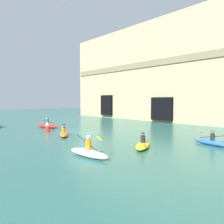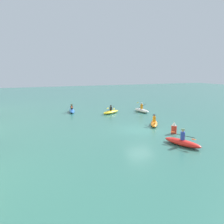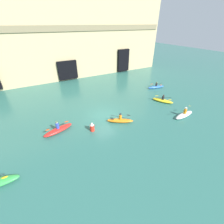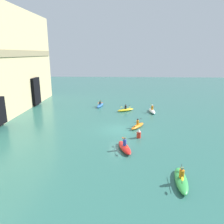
{
  "view_description": "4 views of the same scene",
  "coord_description": "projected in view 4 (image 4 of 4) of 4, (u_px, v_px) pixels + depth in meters",
  "views": [
    {
      "loc": [
        18.09,
        -12.05,
        3.21
      ],
      "look_at": [
        2.45,
        2.39,
        2.07
      ],
      "focal_mm": 35.0,
      "sensor_mm": 36.0,
      "label": 1
    },
    {
      "loc": [
        -19.8,
        11.07,
        5.57
      ],
      "look_at": [
        2.82,
        1.66,
        1.31
      ],
      "focal_mm": 40.0,
      "sensor_mm": 36.0,
      "label": 2
    },
    {
      "loc": [
        -6.56,
        -13.8,
        9.66
      ],
      "look_at": [
        0.33,
        -1.3,
        1.09
      ],
      "focal_mm": 24.0,
      "sensor_mm": 36.0,
      "label": 3
    },
    {
      "loc": [
        -24.53,
        -0.29,
        8.82
      ],
      "look_at": [
        1.39,
        1.07,
        1.82
      ],
      "focal_mm": 35.0,
      "sensor_mm": 36.0,
      "label": 4
    }
  ],
  "objects": [
    {
      "name": "kayak_red",
      "position": [
        125.0,
        147.0,
        20.57
      ],
      "size": [
        3.2,
        1.67,
        1.25
      ],
      "rotation": [
        0.0,
        0.0,
        3.43
      ],
      "color": "red",
      "rests_on": "ground"
    },
    {
      "name": "kayak_orange",
      "position": [
        138.0,
        126.0,
        26.7
      ],
      "size": [
        2.81,
        2.06,
        1.11
      ],
      "rotation": [
        0.0,
        0.0,
        2.6
      ],
      "color": "orange",
      "rests_on": "ground"
    },
    {
      "name": "kayak_blue",
      "position": [
        100.0,
        105.0,
        37.31
      ],
      "size": [
        3.1,
        1.19,
        1.07
      ],
      "rotation": [
        0.0,
        0.0,
        6.1
      ],
      "color": "blue",
      "rests_on": "ground"
    },
    {
      "name": "kayak_yellow",
      "position": [
        126.0,
        110.0,
        34.39
      ],
      "size": [
        2.16,
        2.88,
        1.05
      ],
      "rotation": [
        0.0,
        0.0,
        5.24
      ],
      "color": "yellow",
      "rests_on": "ground"
    },
    {
      "name": "ground_plane",
      "position": [
        120.0,
        130.0,
        25.96
      ],
      "size": [
        120.0,
        120.0,
        0.0
      ],
      "primitive_type": "plane",
      "color": "#2D665B"
    },
    {
      "name": "kayak_white",
      "position": [
        152.0,
        111.0,
        33.58
      ],
      "size": [
        3.06,
        1.01,
        1.28
      ],
      "rotation": [
        0.0,
        0.0,
        3.23
      ],
      "color": "white",
      "rests_on": "ground"
    },
    {
      "name": "kayak_green",
      "position": [
        181.0,
        180.0,
        15.29
      ],
      "size": [
        3.51,
        1.2,
        1.21
      ],
      "rotation": [
        0.0,
        0.0,
        3.03
      ],
      "color": "green",
      "rests_on": "ground"
    },
    {
      "name": "marker_buoy",
      "position": [
        139.0,
        134.0,
        23.43
      ],
      "size": [
        0.46,
        0.46,
        1.05
      ],
      "color": "red",
      "rests_on": "ground"
    }
  ]
}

